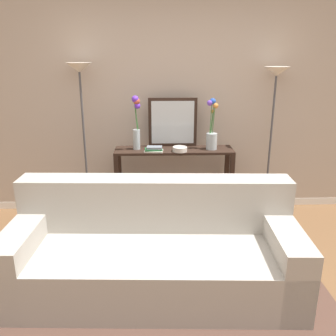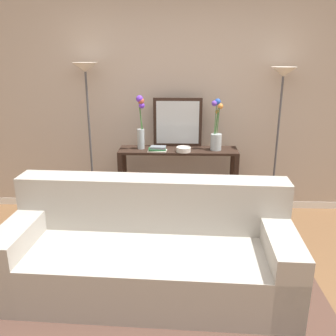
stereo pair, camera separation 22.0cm
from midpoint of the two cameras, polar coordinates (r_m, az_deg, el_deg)
name	(u,v)px [view 1 (the left image)]	position (r m, az deg, el deg)	size (l,w,h in m)	color
ground_plane	(187,315)	(2.95, 0.71, -22.31)	(16.00, 16.00, 0.02)	brown
back_wall	(174,86)	(4.36, -0.50, 12.84)	(12.00, 0.15, 3.03)	white
area_rug	(154,297)	(3.10, -4.35, -19.77)	(2.88, 1.97, 0.01)	#51382D
couch	(154,253)	(3.06, -4.31, -13.35)	(2.35, 1.01, 0.88)	#ADA89E
console_table	(174,171)	(4.18, -0.57, -0.52)	(1.34, 0.35, 0.84)	black
floor_lamp_left	(81,99)	(4.16, -15.05, 10.52)	(0.28, 0.28, 1.79)	#4C4C51
floor_lamp_right	(274,101)	(4.24, 14.98, 10.18)	(0.28, 0.28, 1.75)	#4C4C51
wall_mirror	(173,122)	(4.18, -0.77, 7.21)	(0.56, 0.02, 0.56)	black
vase_tall_flowers	(136,124)	(4.05, -6.59, 6.94)	(0.09, 0.11, 0.61)	silver
vase_short_flowers	(212,132)	(4.08, 5.41, 5.65)	(0.13, 0.13, 0.57)	silver
fruit_bowl	(180,149)	(4.00, 0.30, 3.01)	(0.16, 0.16, 0.05)	silver
book_stack	(154,149)	(4.00, -3.82, 2.95)	(0.22, 0.15, 0.06)	silver
book_row_under_console	(144,213)	(4.38, -5.25, -7.10)	(0.40, 0.18, 0.13)	#236033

